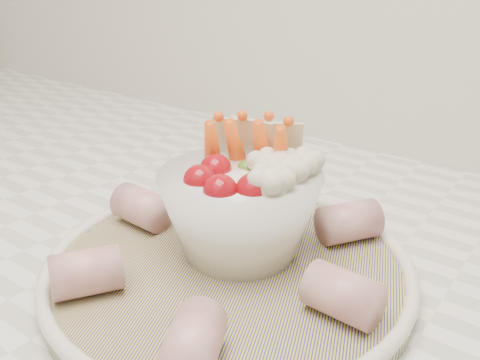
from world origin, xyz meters
The scene contains 3 objects.
serving_platter centered at (-0.10, 1.39, 0.93)m, with size 0.40×0.40×0.02m.
veggie_bowl centered at (-0.10, 1.41, 0.98)m, with size 0.14×0.14×0.11m.
cured_meat_rolls centered at (-0.10, 1.39, 0.95)m, with size 0.27×0.28×0.04m.
Camera 1 is at (0.13, 1.09, 1.18)m, focal length 40.00 mm.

